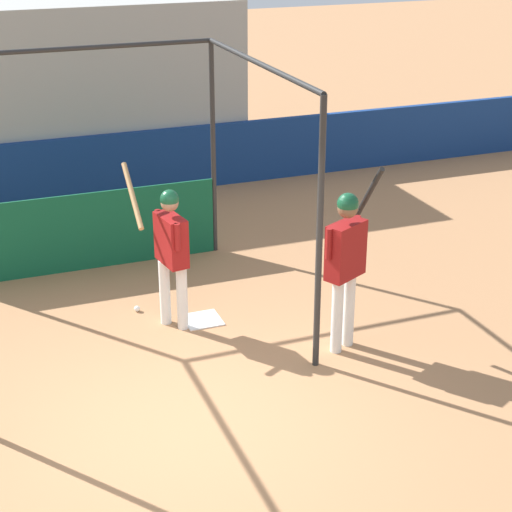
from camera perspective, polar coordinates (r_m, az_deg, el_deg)
The scene contains 8 objects.
ground_plane at distance 8.59m, azimuth -4.64°, elevation -11.03°, with size 60.00×60.00×0.00m, color #A8754C.
outfield_wall at distance 14.57m, azimuth -12.57°, elevation 5.56°, with size 24.00×0.12×1.10m.
bleacher_section at distance 16.30m, azimuth -14.07°, elevation 11.02°, with size 6.50×4.00×3.18m.
batting_cage at distance 10.97m, azimuth -10.58°, elevation 3.98°, with size 3.64×3.59×3.03m.
home_plate at distance 10.46m, azimuth -3.59°, elevation -4.27°, with size 0.44×0.44×0.02m.
player_batter at distance 9.94m, azimuth -5.74°, elevation 0.71°, with size 0.56×0.94×1.91m.
player_waiting at distance 9.40m, azimuth 6.02°, elevation 0.05°, with size 0.67×0.65×2.14m.
baseball at distance 10.74m, azimuth -7.93°, elevation -3.50°, with size 0.07×0.07×0.07m.
Camera 1 is at (-1.89, -6.86, 4.81)m, focal length 60.00 mm.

